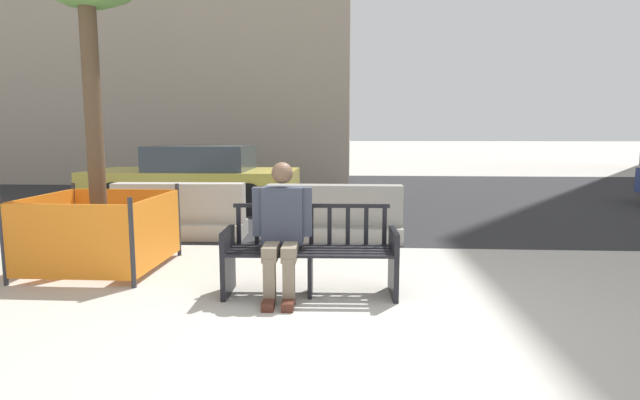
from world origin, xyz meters
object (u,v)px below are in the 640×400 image
(seated_person, at_px, (282,227))
(jersey_barrier_centre, at_px, (335,218))
(car_taxi_near, at_px, (197,177))
(jersey_barrier_left, at_px, (180,215))
(construction_fence, at_px, (100,229))
(street_bench, at_px, (311,255))

(seated_person, distance_m, jersey_barrier_centre, 2.62)
(jersey_barrier_centre, xyz_separation_m, car_taxi_near, (-3.05, 3.11, 0.33))
(jersey_barrier_centre, bearing_deg, jersey_barrier_left, 177.40)
(seated_person, relative_size, car_taxi_near, 0.30)
(seated_person, height_order, jersey_barrier_left, seated_person)
(jersey_barrier_centre, relative_size, construction_fence, 1.40)
(seated_person, xyz_separation_m, jersey_barrier_centre, (0.43, 2.56, -0.35))
(car_taxi_near, bearing_deg, construction_fence, -85.85)
(seated_person, distance_m, jersey_barrier_left, 3.33)
(street_bench, height_order, construction_fence, construction_fence)
(seated_person, height_order, car_taxi_near, car_taxi_near)
(jersey_barrier_left, height_order, car_taxi_near, car_taxi_near)
(jersey_barrier_left, bearing_deg, street_bench, -49.44)
(street_bench, distance_m, jersey_barrier_left, 3.43)
(street_bench, bearing_deg, jersey_barrier_left, 130.56)
(jersey_barrier_centre, relative_size, car_taxi_near, 0.46)
(street_bench, height_order, car_taxi_near, car_taxi_near)
(seated_person, relative_size, jersey_barrier_centre, 0.66)
(street_bench, distance_m, car_taxi_near, 6.31)
(jersey_barrier_left, bearing_deg, construction_fence, -99.69)
(jersey_barrier_left, relative_size, construction_fence, 1.41)
(jersey_barrier_left, relative_size, car_taxi_near, 0.47)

